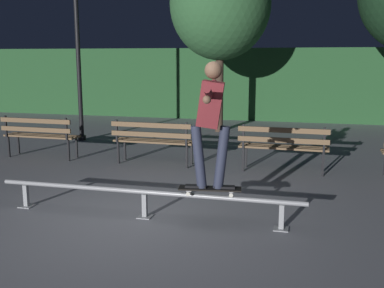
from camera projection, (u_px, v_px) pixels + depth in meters
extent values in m
plane|color=slate|center=(143.00, 219.00, 5.93)|extent=(90.00, 90.00, 0.00)
cube|color=#234C28|center=(248.00, 84.00, 15.47)|extent=(24.00, 1.20, 2.36)
cylinder|color=gray|center=(144.00, 192.00, 5.93)|extent=(4.14, 0.06, 0.06)
cube|color=gray|center=(26.00, 196.00, 6.39)|extent=(0.06, 0.06, 0.31)
cube|color=gray|center=(27.00, 206.00, 6.42)|extent=(0.18, 0.18, 0.01)
cube|color=gray|center=(145.00, 206.00, 5.97)|extent=(0.06, 0.06, 0.31)
cube|color=gray|center=(145.00, 217.00, 5.99)|extent=(0.18, 0.18, 0.01)
cube|color=gray|center=(282.00, 217.00, 5.54)|extent=(0.06, 0.06, 0.31)
cube|color=gray|center=(281.00, 229.00, 5.57)|extent=(0.18, 0.18, 0.01)
cube|color=black|center=(210.00, 189.00, 5.70)|extent=(0.80, 0.31, 0.02)
cube|color=black|center=(210.00, 188.00, 5.70)|extent=(0.78, 0.30, 0.00)
cube|color=#9E9EA3|center=(231.00, 191.00, 5.68)|extent=(0.07, 0.18, 0.02)
cube|color=#9E9EA3|center=(189.00, 189.00, 5.73)|extent=(0.07, 0.18, 0.02)
cylinder|color=beige|center=(231.00, 195.00, 5.61)|extent=(0.06, 0.04, 0.05)
cylinder|color=beige|center=(231.00, 191.00, 5.76)|extent=(0.06, 0.04, 0.05)
cylinder|color=beige|center=(188.00, 194.00, 5.66)|extent=(0.06, 0.04, 0.05)
cylinder|color=beige|center=(190.00, 190.00, 5.81)|extent=(0.06, 0.04, 0.05)
cube|color=black|center=(224.00, 187.00, 5.68)|extent=(0.27, 0.14, 0.03)
cube|color=black|center=(196.00, 186.00, 5.71)|extent=(0.27, 0.14, 0.03)
cylinder|color=#282D42|center=(222.00, 158.00, 5.61)|extent=(0.22, 0.15, 0.79)
cylinder|color=#282D42|center=(199.00, 157.00, 5.64)|extent=(0.22, 0.15, 0.79)
cube|color=maroon|center=(211.00, 104.00, 5.50)|extent=(0.38, 0.40, 0.57)
cylinder|color=maroon|center=(209.00, 93.00, 5.10)|extent=(0.17, 0.61, 0.21)
cylinder|color=maroon|center=(213.00, 88.00, 5.84)|extent=(0.17, 0.61, 0.21)
sphere|color=brown|center=(207.00, 100.00, 4.84)|extent=(0.09, 0.09, 0.09)
sphere|color=brown|center=(214.00, 91.00, 6.13)|extent=(0.09, 0.09, 0.09)
sphere|color=brown|center=(213.00, 70.00, 5.42)|extent=(0.21, 0.21, 0.21)
cube|color=black|center=(77.00, 147.00, 9.50)|extent=(0.04, 0.04, 0.44)
cube|color=black|center=(69.00, 150.00, 9.20)|extent=(0.04, 0.04, 0.44)
cube|color=black|center=(66.00, 129.00, 9.08)|extent=(0.04, 0.04, 0.44)
cube|color=black|center=(18.00, 144.00, 9.87)|extent=(0.04, 0.04, 0.44)
cube|color=black|center=(9.00, 147.00, 9.57)|extent=(0.04, 0.04, 0.44)
cube|color=black|center=(6.00, 126.00, 9.45)|extent=(0.04, 0.04, 0.44)
cube|color=brown|center=(46.00, 135.00, 9.62)|extent=(1.60, 0.13, 0.04)
cube|color=brown|center=(42.00, 136.00, 9.49)|extent=(1.60, 0.13, 0.04)
cube|color=brown|center=(38.00, 137.00, 9.36)|extent=(1.60, 0.13, 0.04)
cube|color=brown|center=(35.00, 130.00, 9.26)|extent=(1.60, 0.08, 0.09)
cube|color=brown|center=(35.00, 121.00, 9.23)|extent=(1.60, 0.08, 0.09)
cube|color=black|center=(192.00, 153.00, 8.90)|extent=(0.04, 0.04, 0.44)
cube|color=black|center=(187.00, 157.00, 8.60)|extent=(0.04, 0.04, 0.44)
cube|color=black|center=(186.00, 134.00, 8.48)|extent=(0.04, 0.04, 0.44)
cube|color=black|center=(125.00, 149.00, 9.28)|extent=(0.04, 0.04, 0.44)
cube|color=black|center=(118.00, 153.00, 8.97)|extent=(0.04, 0.04, 0.44)
cube|color=black|center=(117.00, 131.00, 8.85)|extent=(0.04, 0.04, 0.44)
cube|color=brown|center=(157.00, 140.00, 9.03)|extent=(1.60, 0.13, 0.04)
cube|color=brown|center=(155.00, 141.00, 8.89)|extent=(1.60, 0.13, 0.04)
cube|color=brown|center=(152.00, 142.00, 8.76)|extent=(1.60, 0.13, 0.04)
cube|color=brown|center=(151.00, 135.00, 8.66)|extent=(1.60, 0.08, 0.09)
cube|color=brown|center=(150.00, 125.00, 8.63)|extent=(1.60, 0.08, 0.09)
cube|color=black|center=(323.00, 160.00, 8.30)|extent=(0.04, 0.04, 0.44)
cube|color=black|center=(323.00, 164.00, 8.00)|extent=(0.04, 0.04, 0.44)
cube|color=black|center=(324.00, 140.00, 7.88)|extent=(0.04, 0.04, 0.44)
cube|color=black|center=(246.00, 156.00, 8.68)|extent=(0.04, 0.04, 0.44)
cube|color=black|center=(243.00, 159.00, 8.38)|extent=(0.04, 0.04, 0.44)
cube|color=black|center=(243.00, 136.00, 8.26)|extent=(0.04, 0.04, 0.44)
cube|color=brown|center=(284.00, 146.00, 8.43)|extent=(1.60, 0.13, 0.04)
cube|color=brown|center=(283.00, 147.00, 8.30)|extent=(1.60, 0.13, 0.04)
cube|color=brown|center=(283.00, 149.00, 8.16)|extent=(1.60, 0.13, 0.04)
cube|color=brown|center=(283.00, 140.00, 8.07)|extent=(1.60, 0.08, 0.09)
cube|color=brown|center=(283.00, 130.00, 8.03)|extent=(1.60, 0.08, 0.09)
cylinder|color=#3D2D23|center=(219.00, 90.00, 12.71)|extent=(0.22, 0.22, 2.32)
ellipsoid|color=#2D5B33|center=(220.00, 4.00, 12.27)|extent=(2.72, 2.72, 2.99)
cylinder|color=black|center=(79.00, 68.00, 11.23)|extent=(0.11, 0.11, 3.60)
cylinder|color=black|center=(82.00, 138.00, 11.55)|extent=(0.20, 0.20, 0.12)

